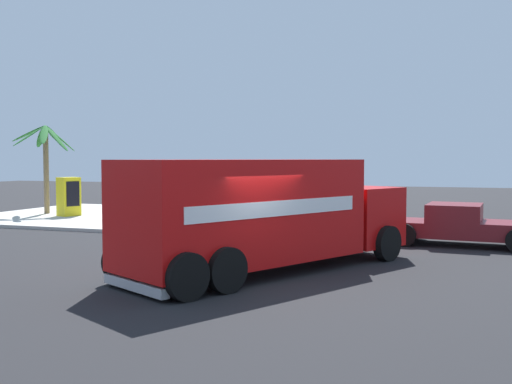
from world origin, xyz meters
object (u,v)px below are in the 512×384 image
at_px(vending_machine_red, 69,197).
at_px(palm_tree_far, 45,151).
at_px(pickup_maroon, 461,224).
at_px(delivery_truck, 265,213).

bearing_deg(vending_machine_red, palm_tree_far, 70.37).
height_order(pickup_maroon, palm_tree_far, palm_tree_far).
xyz_separation_m(vending_machine_red, palm_tree_far, (0.65, 1.83, 2.20)).
bearing_deg(vending_machine_red, pickup_maroon, -99.76).
relative_size(pickup_maroon, palm_tree_far, 1.20).
xyz_separation_m(delivery_truck, palm_tree_far, (10.17, 14.93, 1.76)).
xyz_separation_m(pickup_maroon, palm_tree_far, (3.71, 19.63, 2.54)).
distance_m(vending_machine_red, palm_tree_far, 2.93).
bearing_deg(vending_machine_red, delivery_truck, -125.98).
relative_size(delivery_truck, palm_tree_far, 1.96).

